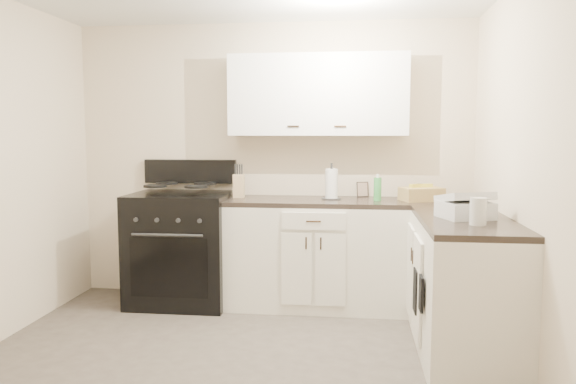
# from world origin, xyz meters

# --- Properties ---
(floor) EXTENTS (3.60, 3.60, 0.00)m
(floor) POSITION_xyz_m (0.00, 0.00, 0.00)
(floor) COLOR #473F38
(floor) RESTS_ON ground
(wall_back) EXTENTS (3.60, 0.00, 3.60)m
(wall_back) POSITION_xyz_m (0.00, 1.80, 1.25)
(wall_back) COLOR beige
(wall_back) RESTS_ON ground
(wall_right) EXTENTS (0.00, 3.60, 3.60)m
(wall_right) POSITION_xyz_m (1.80, 0.00, 1.25)
(wall_right) COLOR beige
(wall_right) RESTS_ON ground
(wall_front) EXTENTS (3.60, 0.00, 3.60)m
(wall_front) POSITION_xyz_m (0.00, -1.80, 1.25)
(wall_front) COLOR beige
(wall_front) RESTS_ON ground
(base_cabinets_back) EXTENTS (1.55, 0.60, 0.90)m
(base_cabinets_back) POSITION_xyz_m (0.43, 1.50, 0.45)
(base_cabinets_back) COLOR silver
(base_cabinets_back) RESTS_ON floor
(base_cabinets_right) EXTENTS (0.60, 1.90, 0.90)m
(base_cabinets_right) POSITION_xyz_m (1.50, 0.85, 0.45)
(base_cabinets_right) COLOR silver
(base_cabinets_right) RESTS_ON floor
(countertop_back) EXTENTS (1.55, 0.60, 0.04)m
(countertop_back) POSITION_xyz_m (0.43, 1.50, 0.92)
(countertop_back) COLOR black
(countertop_back) RESTS_ON base_cabinets_back
(countertop_right) EXTENTS (0.60, 1.90, 0.04)m
(countertop_right) POSITION_xyz_m (1.50, 0.85, 0.92)
(countertop_right) COLOR black
(countertop_right) RESTS_ON base_cabinets_right
(upper_cabinets) EXTENTS (1.55, 0.30, 0.70)m
(upper_cabinets) POSITION_xyz_m (0.43, 1.65, 1.84)
(upper_cabinets) COLOR white
(upper_cabinets) RESTS_ON wall_back
(stove) EXTENTS (0.86, 0.74, 1.04)m
(stove) POSITION_xyz_m (-0.77, 1.48, 0.46)
(stove) COLOR black
(stove) RESTS_ON floor
(knife_block) EXTENTS (0.10, 0.09, 0.21)m
(knife_block) POSITION_xyz_m (-0.27, 1.57, 1.04)
(knife_block) COLOR tan
(knife_block) RESTS_ON countertop_back
(paper_towel) EXTENTS (0.13, 0.13, 0.26)m
(paper_towel) POSITION_xyz_m (0.55, 1.54, 1.07)
(paper_towel) COLOR white
(paper_towel) RESTS_ON countertop_back
(soap_bottle) EXTENTS (0.08, 0.08, 0.20)m
(soap_bottle) POSITION_xyz_m (0.95, 1.48, 1.04)
(soap_bottle) COLOR green
(soap_bottle) RESTS_ON countertop_back
(picture_frame) EXTENTS (0.11, 0.07, 0.13)m
(picture_frame) POSITION_xyz_m (0.82, 1.76, 1.01)
(picture_frame) COLOR black
(picture_frame) RESTS_ON countertop_back
(wicker_basket) EXTENTS (0.39, 0.32, 0.11)m
(wicker_basket) POSITION_xyz_m (1.32, 1.53, 1.00)
(wicker_basket) COLOR tan
(wicker_basket) RESTS_ON countertop_right
(countertop_grill) EXTENTS (0.39, 0.37, 0.11)m
(countertop_grill) POSITION_xyz_m (1.49, 0.56, 1.00)
(countertop_grill) COLOR silver
(countertop_grill) RESTS_ON countertop_right
(glass_jar) EXTENTS (0.11, 0.11, 0.17)m
(glass_jar) POSITION_xyz_m (1.52, 0.28, 1.03)
(glass_jar) COLOR silver
(glass_jar) RESTS_ON countertop_right
(oven_mitt_near) EXTENTS (0.02, 0.13, 0.22)m
(oven_mitt_near) POSITION_xyz_m (1.18, 0.24, 0.50)
(oven_mitt_near) COLOR black
(oven_mitt_near) RESTS_ON base_cabinets_right
(oven_mitt_far) EXTENTS (0.02, 0.17, 0.30)m
(oven_mitt_far) POSITION_xyz_m (1.18, 0.53, 0.43)
(oven_mitt_far) COLOR black
(oven_mitt_far) RESTS_ON base_cabinets_right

